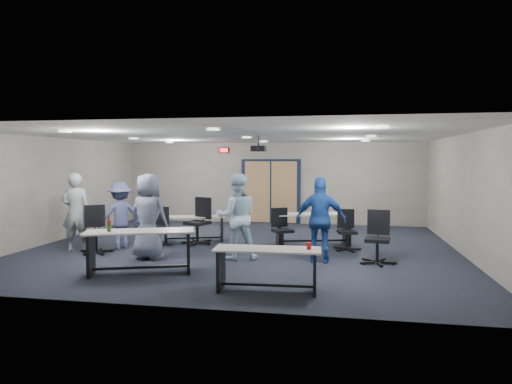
% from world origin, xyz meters
% --- Properties ---
extents(floor, '(10.00, 10.00, 0.00)m').
position_xyz_m(floor, '(0.00, 0.00, 0.00)').
color(floor, black).
rests_on(floor, ground).
extents(back_wall, '(10.00, 0.04, 2.70)m').
position_xyz_m(back_wall, '(0.00, 4.50, 1.35)').
color(back_wall, slate).
rests_on(back_wall, floor).
extents(front_wall, '(10.00, 0.04, 2.70)m').
position_xyz_m(front_wall, '(0.00, -4.50, 1.35)').
color(front_wall, slate).
rests_on(front_wall, floor).
extents(left_wall, '(0.04, 9.00, 2.70)m').
position_xyz_m(left_wall, '(-5.00, 0.00, 1.35)').
color(left_wall, slate).
rests_on(left_wall, floor).
extents(right_wall, '(0.04, 9.00, 2.70)m').
position_xyz_m(right_wall, '(5.00, 0.00, 1.35)').
color(right_wall, slate).
rests_on(right_wall, floor).
extents(ceiling, '(10.00, 9.00, 0.04)m').
position_xyz_m(ceiling, '(0.00, 0.00, 2.70)').
color(ceiling, silver).
rests_on(ceiling, back_wall).
extents(double_door, '(2.00, 0.07, 2.20)m').
position_xyz_m(double_door, '(0.00, 4.46, 1.05)').
color(double_door, black).
rests_on(double_door, back_wall).
extents(exit_sign, '(0.32, 0.07, 0.18)m').
position_xyz_m(exit_sign, '(-1.60, 4.44, 2.45)').
color(exit_sign, black).
rests_on(exit_sign, back_wall).
extents(ceiling_projector, '(0.35, 0.32, 0.37)m').
position_xyz_m(ceiling_projector, '(0.30, 0.50, 2.40)').
color(ceiling_projector, black).
rests_on(ceiling_projector, ceiling).
extents(ceiling_can_lights, '(6.24, 5.74, 0.02)m').
position_xyz_m(ceiling_can_lights, '(0.00, 0.25, 2.67)').
color(ceiling_can_lights, white).
rests_on(ceiling_can_lights, ceiling).
extents(table_front_left, '(2.10, 1.30, 1.11)m').
position_xyz_m(table_front_left, '(-1.36, -2.74, 0.56)').
color(table_front_left, '#B9B7AE').
rests_on(table_front_left, floor).
extents(table_front_right, '(1.74, 0.66, 0.81)m').
position_xyz_m(table_front_right, '(1.17, -3.44, 0.48)').
color(table_front_right, '#B9B7AE').
rests_on(table_front_right, floor).
extents(table_back_left, '(1.71, 1.02, 0.66)m').
position_xyz_m(table_back_left, '(-1.44, 0.68, 0.45)').
color(table_back_left, '#B9B7AE').
rests_on(table_back_left, floor).
extents(table_back_right, '(2.05, 1.15, 0.79)m').
position_xyz_m(table_back_right, '(1.64, 0.74, 0.54)').
color(table_back_right, '#B9B7AE').
rests_on(table_back_right, floor).
extents(chair_back_a, '(0.67, 0.67, 0.95)m').
position_xyz_m(chair_back_a, '(-2.08, -0.08, 0.47)').
color(chair_back_a, black).
rests_on(chair_back_a, floor).
extents(chair_back_b, '(0.95, 0.95, 1.17)m').
position_xyz_m(chair_back_b, '(-1.24, 0.34, 0.58)').
color(chair_back_b, black).
rests_on(chair_back_b, floor).
extents(chair_back_c, '(0.84, 0.84, 0.97)m').
position_xyz_m(chair_back_c, '(0.97, 0.03, 0.49)').
color(chair_back_c, black).
rests_on(chair_back_c, floor).
extents(chair_back_d, '(0.69, 0.69, 0.96)m').
position_xyz_m(chair_back_d, '(2.47, 0.17, 0.48)').
color(chair_back_d, black).
rests_on(chair_back_d, floor).
extents(chair_loose_left, '(0.95, 0.95, 1.08)m').
position_xyz_m(chair_loose_left, '(-3.14, -1.20, 0.54)').
color(chair_loose_left, black).
rests_on(chair_loose_left, floor).
extents(chair_loose_right, '(0.78, 0.78, 1.09)m').
position_xyz_m(chair_loose_right, '(3.06, -1.13, 0.54)').
color(chair_loose_right, black).
rests_on(chair_loose_right, floor).
extents(person_gray, '(0.75, 0.57, 1.83)m').
position_xyz_m(person_gray, '(-3.71, -1.07, 0.92)').
color(person_gray, '#9FABAE').
rests_on(person_gray, floor).
extents(person_plaid, '(0.97, 0.70, 1.83)m').
position_xyz_m(person_plaid, '(-1.72, -1.52, 0.92)').
color(person_plaid, slate).
rests_on(person_plaid, floor).
extents(person_lightblue, '(1.06, 0.94, 1.83)m').
position_xyz_m(person_lightblue, '(0.14, -1.20, 0.92)').
color(person_lightblue, '#C0E7FF').
rests_on(person_lightblue, floor).
extents(person_navy, '(1.05, 0.46, 1.77)m').
position_xyz_m(person_navy, '(1.91, -1.18, 0.88)').
color(person_navy, '#1D49A0').
rests_on(person_navy, floor).
extents(person_back, '(1.17, 1.11, 1.59)m').
position_xyz_m(person_back, '(-2.86, -0.57, 0.80)').
color(person_back, '#485082').
rests_on(person_back, floor).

